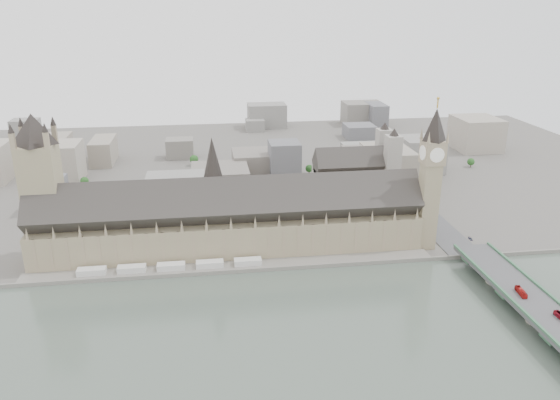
{
  "coord_description": "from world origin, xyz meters",
  "views": [
    {
      "loc": [
        -13.31,
        -331.67,
        166.08
      ],
      "look_at": [
        38.08,
        40.72,
        28.86
      ],
      "focal_mm": 35.0,
      "sensor_mm": 36.0,
      "label": 1
    }
  ],
  "objects": [
    {
      "name": "embankment_wall",
      "position": [
        0.0,
        -15.0,
        1.5
      ],
      "size": [
        600.0,
        1.5,
        3.0
      ],
      "primitive_type": "cube",
      "color": "slate",
      "rests_on": "ground"
    },
    {
      "name": "park_trees",
      "position": [
        -10.0,
        60.0,
        7.5
      ],
      "size": [
        110.0,
        30.0,
        15.0
      ],
      "primitive_type": null,
      "color": "#1D4619",
      "rests_on": "ground"
    },
    {
      "name": "westminster_abbey",
      "position": [
        110.92,
        95.0,
        25.08
      ],
      "size": [
        68.0,
        36.0,
        64.0
      ],
      "color": "gray",
      "rests_on": "ground"
    },
    {
      "name": "terrace_tents",
      "position": [
        -40.0,
        -7.0,
        4.0
      ],
      "size": [
        118.0,
        7.0,
        4.0
      ],
      "color": "silver",
      "rests_on": "river_terrace"
    },
    {
      "name": "victoria_tower",
      "position": [
        -122.0,
        26.0,
        55.2
      ],
      "size": [
        30.0,
        30.0,
        100.0
      ],
      "color": "gray",
      "rests_on": "ground"
    },
    {
      "name": "red_bus_north",
      "position": [
        158.71,
        -81.58,
        11.84
      ],
      "size": [
        4.06,
        11.68,
        3.18
      ],
      "primitive_type": "imported",
      "rotation": [
        0.0,
        0.0,
        -0.12
      ],
      "color": "#AD1613",
      "rests_on": "westminster_bridge"
    },
    {
      "name": "palace_of_westminster",
      "position": [
        0.0,
        19.7,
        22.71
      ],
      "size": [
        265.0,
        40.73,
        55.44
      ],
      "color": "gray",
      "rests_on": "ground"
    },
    {
      "name": "city_skyline_inland",
      "position": [
        0.0,
        245.0,
        19.0
      ],
      "size": [
        720.0,
        360.0,
        38.0
      ],
      "primitive_type": null,
      "color": "gray",
      "rests_on": "ground"
    },
    {
      "name": "elizabeth_tower",
      "position": [
        138.0,
        8.0,
        58.09
      ],
      "size": [
        17.0,
        17.0,
        107.5
      ],
      "color": "gray",
      "rests_on": "ground"
    },
    {
      "name": "central_tower",
      "position": [
        -10.0,
        26.0,
        57.92
      ],
      "size": [
        13.0,
        13.0,
        48.0
      ],
      "color": "gray",
      "rests_on": "ground"
    },
    {
      "name": "ground",
      "position": [
        0.0,
        0.0,
        0.0
      ],
      "size": [
        900.0,
        900.0,
        0.0
      ],
      "primitive_type": "plane",
      "color": "#595651",
      "rests_on": "ground"
    },
    {
      "name": "river_terrace",
      "position": [
        0.0,
        -7.5,
        1.0
      ],
      "size": [
        270.0,
        15.0,
        2.0
      ],
      "primitive_type": "cube",
      "color": "slate",
      "rests_on": "ground"
    },
    {
      "name": "car_approach",
      "position": [
        165.22,
        -6.67,
        10.94
      ],
      "size": [
        2.09,
        4.82,
        1.38
      ],
      "primitive_type": "imported",
      "rotation": [
        0.0,
        0.0,
        0.03
      ],
      "color": "gray",
      "rests_on": "westminster_bridge"
    },
    {
      "name": "westminster_bridge",
      "position": [
        162.0,
        -87.5,
        5.12
      ],
      "size": [
        25.0,
        325.0,
        10.25
      ],
      "primitive_type": "cube",
      "color": "#474749",
      "rests_on": "ground"
    }
  ]
}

